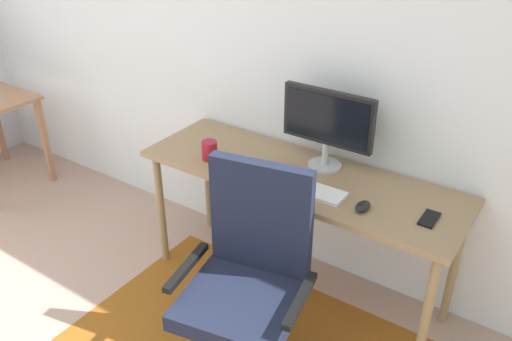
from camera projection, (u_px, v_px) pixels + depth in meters
wall_back at (260, 42)px, 2.98m from camera, size 6.00×0.10×2.60m
desk at (298, 186)px, 2.78m from camera, size 1.73×0.57×0.77m
monitor at (328, 122)px, 2.69m from camera, size 0.50×0.18×0.42m
keyboard at (303, 187)px, 2.61m from camera, size 0.43×0.13×0.02m
computer_mouse at (363, 206)px, 2.44m from camera, size 0.06×0.10×0.03m
coffee_cup at (209, 150)px, 2.86m from camera, size 0.09×0.09×0.10m
cell_phone at (429, 219)px, 2.37m from camera, size 0.07×0.14×0.01m
office_chair at (248, 297)px, 2.41m from camera, size 0.64×0.59×1.06m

